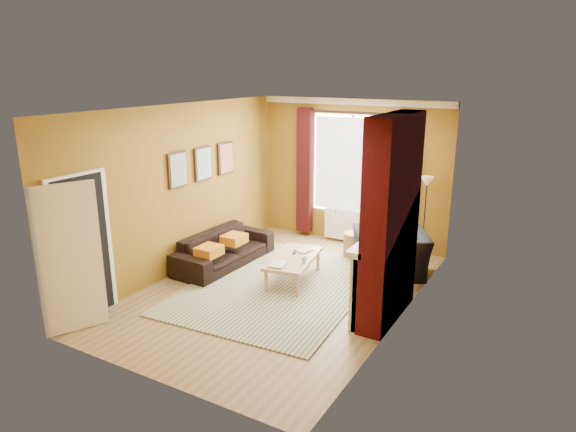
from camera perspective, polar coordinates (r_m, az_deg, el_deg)
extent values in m
plane|color=olive|center=(8.09, -0.89, -8.28)|extent=(5.50, 5.50, 0.00)
cube|color=olive|center=(10.02, 7.16, 4.83)|extent=(3.80, 0.02, 2.80)
cube|color=olive|center=(5.56, -15.67, -5.00)|extent=(3.80, 0.02, 2.80)
cube|color=olive|center=(6.88, 12.79, -0.70)|extent=(0.02, 5.50, 2.80)
cube|color=olive|center=(8.72, -11.74, 2.91)|extent=(0.02, 5.50, 2.80)
cube|color=silver|center=(7.39, -0.99, 11.91)|extent=(3.80, 5.50, 0.01)
cube|color=#40090D|center=(6.93, 11.41, -0.49)|extent=(0.35, 1.40, 2.80)
cube|color=white|center=(7.27, 9.58, -6.70)|extent=(0.12, 1.30, 1.10)
cube|color=white|center=(7.10, 9.40, -2.69)|extent=(0.22, 1.40, 0.08)
cube|color=white|center=(6.79, 7.66, -8.59)|extent=(0.16, 0.14, 1.04)
cube|color=white|center=(7.80, 10.94, -5.41)|extent=(0.16, 0.14, 1.04)
cube|color=black|center=(7.30, 9.76, -7.47)|extent=(0.06, 0.80, 0.90)
cube|color=black|center=(7.49, 9.46, -10.39)|extent=(0.20, 1.00, 0.06)
cube|color=white|center=(6.75, 8.47, -2.58)|extent=(0.03, 0.12, 0.16)
cube|color=black|center=(6.98, 9.23, -2.08)|extent=(0.03, 0.10, 0.14)
cylinder|color=black|center=(7.20, 9.93, -1.61)|extent=(0.10, 0.10, 0.12)
cube|color=black|center=(6.88, 10.12, 3.33)|extent=(0.03, 0.60, 0.75)
cube|color=#A06436|center=(6.88, 9.96, 3.35)|extent=(0.01, 0.52, 0.66)
cube|color=white|center=(9.81, 7.35, 12.48)|extent=(3.80, 0.08, 0.12)
cube|color=white|center=(9.97, 7.13, 5.65)|extent=(1.60, 0.04, 1.90)
cube|color=silver|center=(9.93, 7.04, 5.61)|extent=(1.50, 0.02, 1.80)
cube|color=white|center=(9.95, 7.08, 5.63)|extent=(0.06, 0.04, 1.90)
cube|color=#3C0D0F|center=(10.34, 1.87, 5.01)|extent=(0.30, 0.16, 2.50)
cube|color=#3C0D0F|center=(9.59, 12.28, 3.77)|extent=(0.30, 0.16, 2.50)
cylinder|color=black|center=(9.75, 7.12, 11.35)|extent=(2.30, 0.05, 0.05)
cube|color=white|center=(10.19, 6.74, -1.06)|extent=(1.00, 0.10, 0.60)
cube|color=white|center=(10.31, 4.31, -0.78)|extent=(0.04, 0.03, 0.56)
cube|color=white|center=(10.27, 4.87, -0.87)|extent=(0.04, 0.03, 0.56)
cube|color=white|center=(10.23, 5.42, -0.96)|extent=(0.04, 0.03, 0.56)
cube|color=white|center=(10.18, 5.99, -1.05)|extent=(0.04, 0.03, 0.56)
cube|color=white|center=(10.14, 6.55, -1.14)|extent=(0.04, 0.03, 0.56)
cube|color=white|center=(10.10, 7.12, -1.23)|extent=(0.04, 0.03, 0.56)
cube|color=white|center=(10.06, 7.70, -1.32)|extent=(0.04, 0.03, 0.56)
cube|color=white|center=(10.02, 8.28, -1.42)|extent=(0.04, 0.03, 0.56)
cube|color=white|center=(9.98, 8.87, -1.51)|extent=(0.04, 0.03, 0.56)
cube|color=black|center=(8.56, -12.16, 5.04)|extent=(0.04, 0.44, 0.58)
cube|color=gold|center=(8.54, -12.04, 5.02)|extent=(0.01, 0.38, 0.52)
cube|color=black|center=(9.04, -9.42, 5.76)|extent=(0.04, 0.44, 0.58)
cube|color=#309265|center=(9.03, -9.29, 5.75)|extent=(0.01, 0.38, 0.52)
cube|color=black|center=(9.54, -6.95, 6.41)|extent=(0.04, 0.44, 0.58)
cube|color=#B82E31|center=(9.53, -6.83, 6.40)|extent=(0.01, 0.38, 0.52)
cube|color=white|center=(7.47, -21.83, -3.37)|extent=(0.05, 0.94, 2.06)
cube|color=black|center=(7.45, -21.73, -3.40)|extent=(0.02, 0.80, 1.98)
cube|color=white|center=(7.12, -23.08, -4.46)|extent=(0.37, 0.74, 1.98)
imported|color=#407534|center=(7.45, 10.76, -0.44)|extent=(0.14, 0.10, 0.27)
cube|color=#C66D10|center=(8.49, -8.77, -3.86)|extent=(0.34, 0.40, 0.16)
cube|color=#C66D10|center=(9.02, -6.01, -2.56)|extent=(0.34, 0.40, 0.16)
cube|color=#34558F|center=(8.25, -0.96, -7.70)|extent=(2.83, 3.75, 0.02)
imported|color=black|center=(9.08, -7.11, -3.62)|extent=(0.85, 2.04, 0.59)
imported|color=black|center=(8.70, 11.29, -4.14)|extent=(1.51, 1.45, 0.76)
cube|color=tan|center=(8.27, 0.61, -4.74)|extent=(0.86, 1.36, 0.05)
cylinder|color=tan|center=(7.94, -2.46, -7.34)|extent=(0.06, 0.06, 0.37)
cylinder|color=tan|center=(7.78, 1.05, -7.83)|extent=(0.06, 0.06, 0.37)
cylinder|color=tan|center=(8.93, 0.21, -4.58)|extent=(0.06, 0.06, 0.37)
cylinder|color=tan|center=(8.79, 3.36, -4.96)|extent=(0.06, 0.06, 0.37)
cylinder|color=#9B7043|center=(9.47, 7.27, -3.20)|extent=(0.41, 0.41, 0.46)
cylinder|color=black|center=(9.58, 14.57, -4.75)|extent=(0.30, 0.30, 0.03)
cylinder|color=black|center=(9.35, 14.88, -0.59)|extent=(0.03, 0.03, 1.42)
cone|color=#F1E4C5|center=(9.18, 15.20, 3.72)|extent=(0.30, 0.30, 0.17)
imported|color=#999999|center=(7.96, -1.85, -5.30)|extent=(0.27, 0.33, 0.03)
imported|color=#999999|center=(8.60, 1.34, -3.66)|extent=(0.27, 0.32, 0.02)
imported|color=#999999|center=(8.03, 1.79, -4.90)|extent=(0.12, 0.12, 0.09)
cube|color=#28282B|center=(8.46, 0.73, -4.00)|extent=(0.10, 0.17, 0.02)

